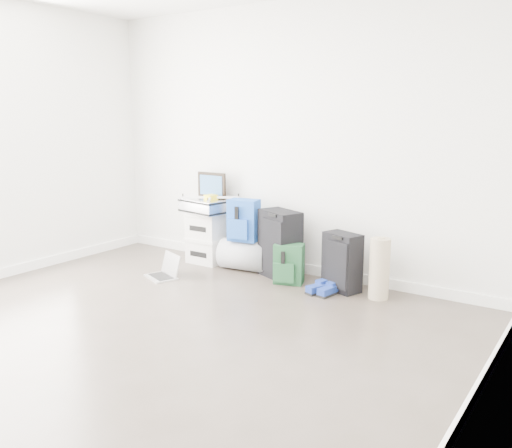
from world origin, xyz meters
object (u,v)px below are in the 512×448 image
Objects in this scene: boxes_stack at (207,237)px; laptop at (165,272)px; large_suitcase at (279,244)px; duffel_bag at (245,255)px; carry_on at (342,262)px; briefcase at (206,205)px.

laptop is (0.00, -0.67, -0.23)m from boxes_stack.
boxes_stack is at bearing -158.57° from large_suitcase.
duffel_bag is at bearing -159.24° from large_suitcase.
carry_on reaches higher than duffel_bag.
duffel_bag reaches higher than laptop.
boxes_stack is at bearing 111.55° from laptop.
large_suitcase reaches higher than duffel_bag.
duffel_bag is 0.96× the size of carry_on.
large_suitcase is at bearing 55.53° from laptop.
carry_on is (1.13, -0.06, 0.11)m from duffel_bag.
carry_on is (1.65, -0.07, -0.01)m from boxes_stack.
boxes_stack is 1.09× the size of duffel_bag.
briefcase reaches higher than large_suitcase.
briefcase is 1.00m from large_suitcase.
carry_on is at bearing -3.26° from boxes_stack.
briefcase is at bearing 111.55° from laptop.
briefcase is 0.92× the size of carry_on.
boxes_stack is 0.35m from briefcase.
large_suitcase is 1.18m from laptop.
briefcase reaches higher than laptop.
large_suitcase reaches higher than boxes_stack.
duffel_bag is at bearing -163.57° from carry_on.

